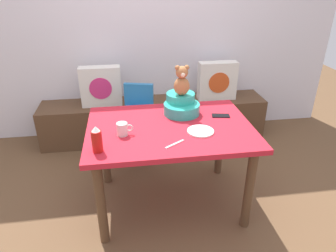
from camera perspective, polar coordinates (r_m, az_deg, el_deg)
ground_plane at (r=2.78m, az=0.31°, el=-13.76°), size 8.00×8.00×0.00m
back_wall at (r=3.61m, az=-3.36°, el=18.69°), size 4.40×0.10×2.60m
window_bench at (r=3.66m, az=-2.52°, el=1.28°), size 2.60×0.44×0.46m
pillow_floral_left at (r=3.47m, az=-12.39°, el=7.22°), size 0.44×0.15×0.44m
pillow_floral_right at (r=3.62m, az=9.16°, el=8.31°), size 0.44×0.15×0.44m
dining_table at (r=2.41m, az=0.35°, el=-2.21°), size 1.27×0.91×0.74m
highchair at (r=3.13m, az=-5.78°, el=2.43°), size 0.40×0.51×0.79m
infant_seat_teal at (r=2.56m, az=2.49°, el=3.96°), size 0.30×0.33×0.16m
teddy_bear at (r=2.49m, az=2.58°, el=8.33°), size 0.13×0.12×0.25m
ketchup_bottle at (r=2.05m, az=-13.12°, el=-2.50°), size 0.07×0.07×0.18m
coffee_mug at (r=2.24m, az=-8.45°, el=-0.56°), size 0.12×0.08×0.09m
dinner_plate_near at (r=2.29m, az=6.07°, el=-0.96°), size 0.20×0.20×0.01m
cell_phone at (r=2.56m, az=9.79°, el=1.91°), size 0.15×0.09×0.01m
table_fork at (r=2.11m, az=1.27°, el=-3.38°), size 0.15×0.11×0.01m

